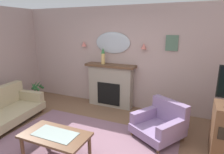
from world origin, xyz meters
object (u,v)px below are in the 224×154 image
(wall_mirror, at_px, (113,43))
(wall_sconce_right, at_px, (144,46))
(fireplace, at_px, (110,86))
(coffee_table, at_px, (55,137))
(armchair_in_corner, at_px, (161,122))
(wall_sconce_left, at_px, (84,44))
(mantel_vase_centre, at_px, (103,56))
(floral_couch, at_px, (1,110))
(potted_plant_small_fern, at_px, (38,91))
(framed_picture, at_px, (172,43))

(wall_mirror, xyz_separation_m, wall_sconce_right, (0.85, -0.05, -0.05))
(fireplace, relative_size, coffee_table, 1.24)
(fireplace, relative_size, armchair_in_corner, 1.22)
(wall_mirror, distance_m, wall_sconce_left, 0.85)
(mantel_vase_centre, relative_size, wall_sconce_left, 3.14)
(coffee_table, bearing_deg, wall_sconce_left, 110.70)
(wall_mirror, bearing_deg, floral_couch, -131.44)
(mantel_vase_centre, bearing_deg, potted_plant_small_fern, -165.25)
(wall_sconce_right, height_order, floral_couch, wall_sconce_right)
(mantel_vase_centre, distance_m, wall_mirror, 0.42)
(wall_sconce_left, bearing_deg, framed_picture, 1.46)
(fireplace, xyz_separation_m, wall_mirror, (0.00, 0.14, 1.14))
(floral_couch, bearing_deg, coffee_table, -13.97)
(framed_picture, relative_size, floral_couch, 0.20)
(wall_sconce_right, distance_m, floral_couch, 3.59)
(mantel_vase_centre, relative_size, potted_plant_small_fern, 0.74)
(wall_sconce_right, distance_m, armchair_in_corner, 1.90)
(wall_sconce_right, bearing_deg, coffee_table, -107.17)
(floral_couch, distance_m, armchair_in_corner, 3.47)
(framed_picture, bearing_deg, wall_mirror, -179.62)
(wall_sconce_left, xyz_separation_m, framed_picture, (2.35, 0.06, 0.09))
(wall_mirror, distance_m, potted_plant_small_fern, 2.62)
(framed_picture, bearing_deg, wall_sconce_right, -174.73)
(framed_picture, bearing_deg, armchair_in_corner, -87.86)
(mantel_vase_centre, bearing_deg, wall_mirror, 40.36)
(potted_plant_small_fern, bearing_deg, fireplace, 14.13)
(coffee_table, relative_size, floral_couch, 0.62)
(fireplace, distance_m, coffee_table, 2.39)
(framed_picture, relative_size, coffee_table, 0.33)
(fireplace, xyz_separation_m, floral_couch, (-1.81, -1.91, -0.25))
(mantel_vase_centre, xyz_separation_m, wall_mirror, (0.20, 0.17, 0.32))
(wall_sconce_left, bearing_deg, floral_couch, -115.67)
(fireplace, height_order, framed_picture, framed_picture)
(framed_picture, relative_size, armchair_in_corner, 0.32)
(fireplace, height_order, wall_mirror, wall_mirror)
(fireplace, xyz_separation_m, coffee_table, (0.09, -2.38, -0.19))
(wall_mirror, xyz_separation_m, armchair_in_corner, (1.54, -1.18, -1.40))
(mantel_vase_centre, xyz_separation_m, wall_sconce_right, (1.05, 0.12, 0.27))
(floral_couch, xyz_separation_m, armchair_in_corner, (3.36, 0.87, -0.01))
(fireplace, height_order, armchair_in_corner, fireplace)
(wall_sconce_right, bearing_deg, floral_couch, -143.05)
(armchair_in_corner, bearing_deg, fireplace, 146.00)
(wall_sconce_right, xyz_separation_m, potted_plant_small_fern, (-2.95, -0.62, -1.36))
(fireplace, bearing_deg, armchair_in_corner, -34.00)
(floral_couch, height_order, armchair_in_corner, floral_couch)
(wall_sconce_right, bearing_deg, wall_mirror, 176.63)
(framed_picture, bearing_deg, floral_couch, -148.09)
(wall_sconce_left, bearing_deg, coffee_table, -69.30)
(fireplace, distance_m, wall_sconce_right, 1.38)
(wall_sconce_right, relative_size, coffee_table, 0.13)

